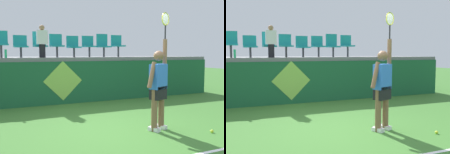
# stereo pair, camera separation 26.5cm
# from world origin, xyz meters

# --- Properties ---
(ground_plane) EXTENTS (40.00, 40.00, 0.00)m
(ground_plane) POSITION_xyz_m (0.00, 0.00, 0.00)
(ground_plane) COLOR #3D752D
(court_back_wall) EXTENTS (11.28, 0.20, 1.38)m
(court_back_wall) POSITION_xyz_m (0.00, 3.55, 0.69)
(court_back_wall) COLOR #195633
(court_back_wall) RESTS_ON ground_plane
(spectator_platform) EXTENTS (11.28, 3.18, 0.12)m
(spectator_platform) POSITION_xyz_m (0.00, 5.09, 1.44)
(spectator_platform) COLOR slate
(spectator_platform) RESTS_ON court_back_wall
(tennis_player) EXTENTS (0.72, 0.38, 2.53)m
(tennis_player) POSITION_xyz_m (0.73, -0.30, 0.97)
(tennis_player) COLOR white
(tennis_player) RESTS_ON ground_plane
(tennis_ball) EXTENTS (0.07, 0.07, 0.07)m
(tennis_ball) POSITION_xyz_m (1.62, -0.97, 0.03)
(tennis_ball) COLOR #D1E533
(tennis_ball) RESTS_ON ground_plane
(water_bottle) EXTENTS (0.07, 0.07, 0.26)m
(water_bottle) POSITION_xyz_m (-2.02, 3.62, 1.63)
(water_bottle) COLOR #26B272
(water_bottle) RESTS_ON spectator_platform
(stadium_chair_0) EXTENTS (0.44, 0.42, 0.87)m
(stadium_chair_0) POSITION_xyz_m (-2.10, 4.39, 2.00)
(stadium_chair_0) COLOR #38383D
(stadium_chair_0) RESTS_ON spectator_platform
(stadium_chair_1) EXTENTS (0.44, 0.42, 0.74)m
(stadium_chair_1) POSITION_xyz_m (-1.50, 4.38, 1.92)
(stadium_chair_1) COLOR #38383D
(stadium_chair_1) RESTS_ON spectator_platform
(stadium_chair_2) EXTENTS (0.44, 0.42, 0.88)m
(stadium_chair_2) POSITION_xyz_m (-0.87, 4.39, 1.98)
(stadium_chair_2) COLOR #38383D
(stadium_chair_2) RESTS_ON spectator_platform
(stadium_chair_3) EXTENTS (0.44, 0.42, 0.82)m
(stadium_chair_3) POSITION_xyz_m (-0.30, 4.39, 1.96)
(stadium_chair_3) COLOR #38383D
(stadium_chair_3) RESTS_ON spectator_platform
(stadium_chair_4) EXTENTS (0.44, 0.42, 0.77)m
(stadium_chair_4) POSITION_xyz_m (0.31, 4.39, 1.92)
(stadium_chair_4) COLOR #38383D
(stadium_chair_4) RESTS_ON spectator_platform
(stadium_chair_5) EXTENTS (0.44, 0.42, 0.78)m
(stadium_chair_5) POSITION_xyz_m (0.89, 4.38, 1.95)
(stadium_chair_5) COLOR #38383D
(stadium_chair_5) RESTS_ON spectator_platform
(stadium_chair_6) EXTENTS (0.44, 0.42, 0.87)m
(stadium_chair_6) POSITION_xyz_m (1.47, 4.39, 1.97)
(stadium_chair_6) COLOR #38383D
(stadium_chair_6) RESTS_ON spectator_platform
(stadium_chair_7) EXTENTS (0.44, 0.42, 0.84)m
(stadium_chair_7) POSITION_xyz_m (2.07, 4.38, 1.98)
(stadium_chair_7) COLOR #38383D
(stadium_chair_7) RESTS_ON spectator_platform
(spectator_0) EXTENTS (0.34, 0.20, 1.06)m
(spectator_0) POSITION_xyz_m (-0.87, 3.99, 2.05)
(spectator_0) COLOR black
(spectator_0) RESTS_ON spectator_platform
(wall_signage_mount) EXTENTS (1.27, 0.01, 1.40)m
(wall_signage_mount) POSITION_xyz_m (-0.34, 3.44, 0.00)
(wall_signage_mount) COLOR #195633
(wall_signage_mount) RESTS_ON ground_plane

